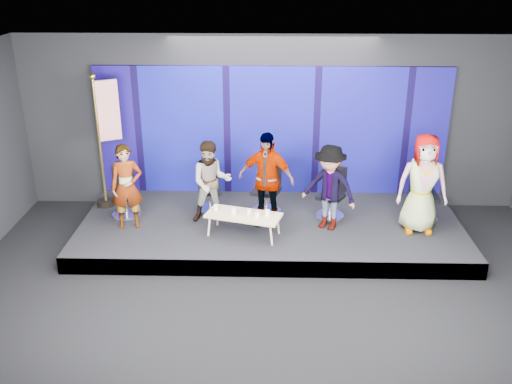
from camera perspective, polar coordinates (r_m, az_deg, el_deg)
ground at (r=8.58m, az=1.42°, el=-12.01°), size 10.00×10.00×0.00m
room_walls at (r=7.47m, az=1.60°, el=3.49°), size 10.02×8.02×3.51m
riser at (r=10.66m, az=1.48°, el=-3.66°), size 7.00×3.00×0.30m
backdrop at (r=11.48m, az=1.57°, el=6.08°), size 7.00×0.08×2.60m
chair_a at (r=10.99m, az=-12.95°, el=-0.77°), size 0.65×0.65×0.95m
panelist_a at (r=10.36m, az=-12.80°, el=0.52°), size 0.64×0.50×1.55m
chair_b at (r=11.00m, az=-4.66°, el=-0.23°), size 0.61×0.61×0.94m
panelist_b at (r=10.37m, az=-4.49°, el=1.02°), size 0.83×0.70×1.53m
chair_c at (r=10.82m, az=1.10°, el=-0.30°), size 0.75×0.75×1.08m
panelist_c at (r=10.16m, az=1.01°, el=1.28°), size 1.10×0.70×1.75m
chair_d at (r=10.76m, az=7.57°, el=-0.87°), size 0.74×0.74×0.96m
panelist_d at (r=10.13m, az=7.34°, el=0.44°), size 1.16×1.00×1.56m
chair_e at (r=10.99m, az=16.29°, el=-0.85°), size 0.65×0.65×1.11m
panelist_e at (r=10.32m, az=16.30°, el=0.80°), size 0.90×0.61×1.79m
coffee_table at (r=9.94m, az=-1.25°, el=-2.41°), size 1.40×0.89×0.40m
mug_a at (r=10.10m, az=-4.03°, el=-1.54°), size 0.08×0.08×0.10m
mug_b at (r=9.92m, az=-2.26°, el=-1.93°), size 0.09×0.09×0.11m
mug_c at (r=9.94m, az=-0.70°, el=-1.94°), size 0.07×0.07×0.09m
mug_d at (r=9.79m, az=0.11°, el=-2.33°), size 0.08×0.08×0.09m
mug_e at (r=9.85m, az=1.14°, el=-2.12°), size 0.09×0.09×0.10m
flag_stand at (r=11.18m, az=-14.75°, el=5.29°), size 0.57×0.39×2.61m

